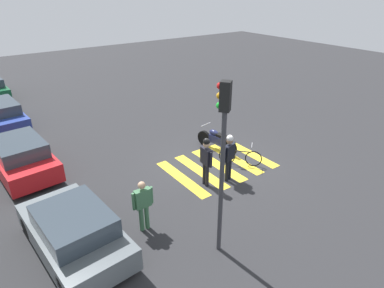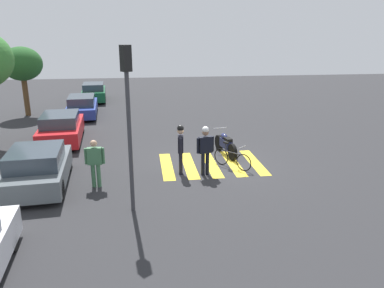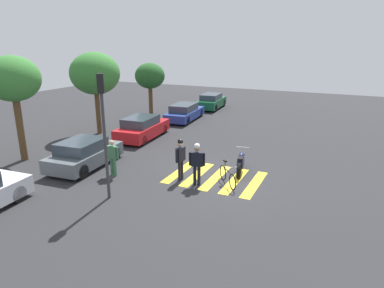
# 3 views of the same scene
# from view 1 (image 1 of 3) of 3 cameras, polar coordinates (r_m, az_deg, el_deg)

# --- Properties ---
(ground_plane) EXTENTS (60.00, 60.00, 0.00)m
(ground_plane) POSITION_cam_1_polar(r_m,az_deg,el_deg) (13.76, 4.46, -3.57)
(ground_plane) COLOR #2B2B2D
(police_motorcycle) EXTENTS (2.14, 0.70, 1.06)m
(police_motorcycle) POSITION_cam_1_polar(r_m,az_deg,el_deg) (14.75, 4.28, 0.66)
(police_motorcycle) COLOR black
(police_motorcycle) RESTS_ON ground_plane
(leaning_bicycle) EXTENTS (1.34, 1.19, 1.00)m
(leaning_bicycle) POSITION_cam_1_polar(r_m,az_deg,el_deg) (13.69, 8.24, -2.13)
(leaning_bicycle) COLOR black
(leaning_bicycle) RESTS_ON ground_plane
(officer_on_foot) EXTENTS (0.70, 0.25, 1.90)m
(officer_on_foot) POSITION_cam_1_polar(r_m,az_deg,el_deg) (11.89, 2.43, -2.44)
(officer_on_foot) COLOR black
(officer_on_foot) RESTS_ON ground_plane
(officer_by_motorcycle) EXTENTS (0.33, 0.67, 1.87)m
(officer_by_motorcycle) POSITION_cam_1_polar(r_m,az_deg,el_deg) (12.26, 6.37, -1.76)
(officer_by_motorcycle) COLOR black
(officer_by_motorcycle) RESTS_ON ground_plane
(pedestrian_bystander) EXTENTS (0.22, 0.67, 1.68)m
(pedestrian_bystander) POSITION_cam_1_polar(r_m,az_deg,el_deg) (9.97, -8.41, -9.97)
(pedestrian_bystander) COLOR #3F724C
(pedestrian_bystander) RESTS_ON ground_plane
(crosswalk_stripes) EXTENTS (3.11, 4.05, 0.01)m
(crosswalk_stripes) POSITION_cam_1_polar(r_m,az_deg,el_deg) (13.76, 4.47, -3.56)
(crosswalk_stripes) COLOR yellow
(crosswalk_stripes) RESTS_ON ground_plane
(car_grey_coupe) EXTENTS (4.09, 2.19, 1.40)m
(car_grey_coupe) POSITION_cam_1_polar(r_m,az_deg,el_deg) (9.87, -19.57, -13.99)
(car_grey_coupe) COLOR black
(car_grey_coupe) RESTS_ON ground_plane
(car_red_convertible) EXTENTS (4.42, 2.17, 1.42)m
(car_red_convertible) POSITION_cam_1_polar(r_m,az_deg,el_deg) (14.57, -27.41, -1.87)
(car_red_convertible) COLOR black
(car_red_convertible) RESTS_ON ground_plane
(car_blue_hatchback) EXTENTS (4.58, 2.09, 1.31)m
(car_blue_hatchback) POSITION_cam_1_polar(r_m,az_deg,el_deg) (19.97, -30.02, 4.52)
(car_blue_hatchback) COLOR black
(car_blue_hatchback) RESTS_ON ground_plane
(traffic_light_pole) EXTENTS (0.35, 0.34, 4.83)m
(traffic_light_pole) POSITION_cam_1_polar(r_m,az_deg,el_deg) (8.02, 5.26, -0.58)
(traffic_light_pole) COLOR #38383D
(traffic_light_pole) RESTS_ON ground_plane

